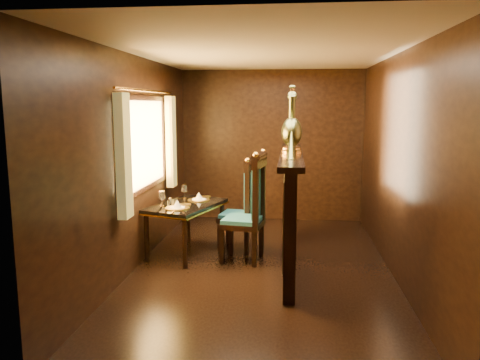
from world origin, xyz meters
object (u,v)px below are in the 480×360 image
Objects in this scene: chair_left at (252,204)px; chair_right at (246,202)px; peacock_right at (292,118)px; peacock_left at (292,120)px; dining_table at (186,209)px.

chair_right is (-0.13, 0.46, -0.06)m from chair_left.
chair_right is at bearing 165.56° from peacock_right.
chair_left is 1.10× the size of chair_right.
peacock_right is (0.46, 0.30, 1.04)m from chair_left.
chair_right is 1.26m from peacock_right.
chair_right is at bearing 114.23° from chair_left.
chair_right is 1.37m from peacock_left.
dining_table is 1.61× the size of peacock_right.
dining_table is 0.93× the size of chair_left.
peacock_left is (1.34, -0.33, 1.16)m from dining_table.
peacock_left is (0.46, -0.12, 1.03)m from chair_left.
peacock_left reaches higher than dining_table.
peacock_right is (1.34, 0.10, 1.16)m from dining_table.
peacock_left is (0.59, -0.58, 1.10)m from chair_right.
dining_table is at bearing -175.80° from peacock_right.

